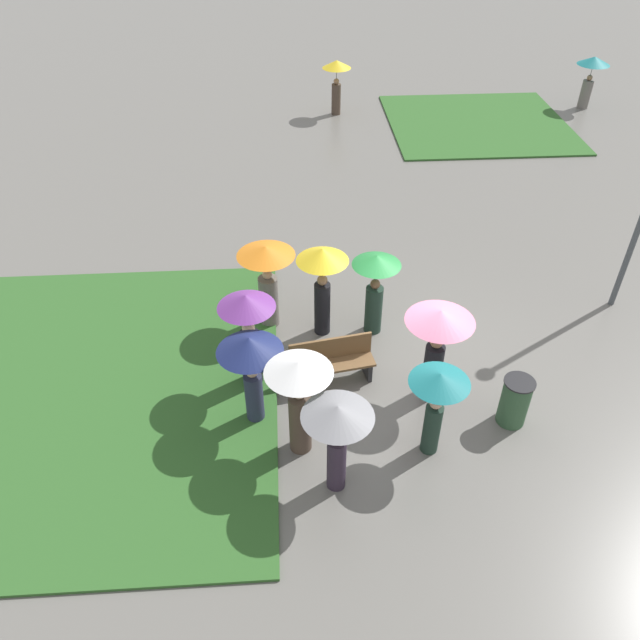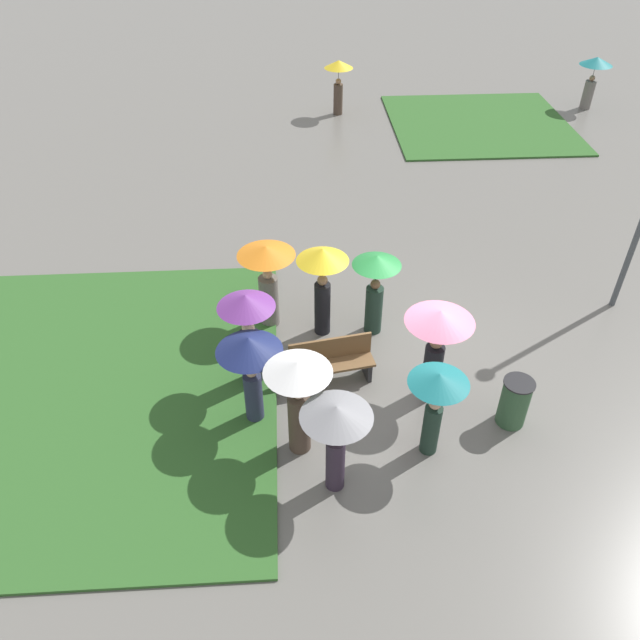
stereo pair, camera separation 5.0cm
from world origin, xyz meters
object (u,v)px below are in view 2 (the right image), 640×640
(crowd_person_white, at_px, (298,390))
(crowd_person_green, at_px, (376,282))
(crowd_person_orange, at_px, (267,272))
(crowd_person_pink, at_px, (438,333))
(lone_walker_far_path, at_px, (594,71))
(crowd_person_navy, at_px, (250,358))
(crowd_person_yellow, at_px, (322,272))
(crowd_person_grey, at_px, (336,427))
(crowd_person_purple, at_px, (248,325))
(lone_walker_mid_plaza, at_px, (338,75))
(park_bench, at_px, (332,361))
(crowd_person_teal, at_px, (436,397))
(trash_bin, at_px, (514,402))

(crowd_person_white, height_order, crowd_person_green, crowd_person_white)
(crowd_person_orange, height_order, crowd_person_green, crowd_person_orange)
(crowd_person_pink, xyz_separation_m, lone_walker_far_path, (8.47, 13.96, -0.11))
(crowd_person_pink, bearing_deg, crowd_person_navy, -91.71)
(lone_walker_far_path, bearing_deg, crowd_person_white, 138.73)
(crowd_person_yellow, height_order, lone_walker_far_path, crowd_person_yellow)
(crowd_person_orange, height_order, crowd_person_white, crowd_person_white)
(crowd_person_navy, bearing_deg, crowd_person_grey, 110.95)
(crowd_person_purple, bearing_deg, lone_walker_far_path, -131.64)
(lone_walker_mid_plaza, bearing_deg, park_bench, -105.09)
(crowd_person_purple, height_order, crowd_person_green, crowd_person_purple)
(crowd_person_grey, bearing_deg, crowd_person_purple, -60.77)
(crowd_person_yellow, height_order, crowd_person_grey, crowd_person_yellow)
(crowd_person_purple, height_order, lone_walker_far_path, crowd_person_purple)
(crowd_person_navy, bearing_deg, crowd_person_green, -155.62)
(crowd_person_navy, distance_m, lone_walker_mid_plaza, 14.60)
(park_bench, bearing_deg, crowd_person_pink, -24.96)
(crowd_person_pink, bearing_deg, crowd_person_teal, -21.34)
(crowd_person_orange, bearing_deg, crowd_person_green, 130.83)
(crowd_person_orange, height_order, lone_walker_far_path, crowd_person_orange)
(crowd_person_navy, xyz_separation_m, crowd_person_grey, (1.28, -1.48, -0.09))
(crowd_person_pink, bearing_deg, lone_walker_far_path, 139.25)
(park_bench, bearing_deg, crowd_person_white, -122.29)
(crowd_person_white, height_order, lone_walker_mid_plaza, crowd_person_white)
(crowd_person_yellow, height_order, crowd_person_teal, crowd_person_yellow)
(crowd_person_navy, bearing_deg, crowd_person_purple, -105.75)
(park_bench, relative_size, lone_walker_far_path, 0.89)
(crowd_person_yellow, distance_m, crowd_person_green, 1.06)
(crowd_person_navy, bearing_deg, lone_walker_mid_plaza, -120.23)
(crowd_person_white, bearing_deg, crowd_person_grey, -173.61)
(crowd_person_yellow, bearing_deg, trash_bin, -102.04)
(crowd_person_teal, distance_m, lone_walker_far_path, 17.58)
(lone_walker_far_path, distance_m, lone_walker_mid_plaza, 9.00)
(crowd_person_purple, bearing_deg, lone_walker_mid_plaza, -101.99)
(crowd_person_teal, distance_m, crowd_person_green, 3.20)
(crowd_person_purple, bearing_deg, crowd_person_pink, 170.78)
(crowd_person_orange, relative_size, crowd_person_yellow, 0.94)
(crowd_person_purple, height_order, crowd_person_grey, crowd_person_purple)
(trash_bin, distance_m, crowd_person_white, 3.78)
(crowd_person_grey, height_order, lone_walker_far_path, lone_walker_far_path)
(park_bench, height_order, crowd_person_grey, crowd_person_grey)
(trash_bin, xyz_separation_m, crowd_person_pink, (-1.27, 0.76, 0.95))
(crowd_person_purple, distance_m, crowd_person_teal, 3.44)
(crowd_person_orange, height_order, crowd_person_grey, crowd_person_orange)
(crowd_person_navy, distance_m, crowd_person_grey, 1.96)
(crowd_person_orange, xyz_separation_m, crowd_person_teal, (2.63, -3.52, -0.03))
(crowd_person_purple, distance_m, crowd_person_green, 2.78)
(park_bench, xyz_separation_m, crowd_person_navy, (-1.40, -0.89, 0.96))
(park_bench, xyz_separation_m, lone_walker_mid_plaza, (1.22, 13.47, 0.89))
(crowd_person_purple, relative_size, lone_walker_far_path, 1.12)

